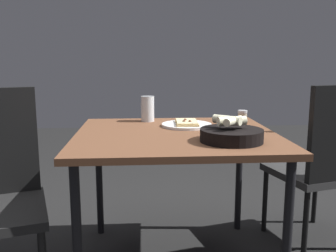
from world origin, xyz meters
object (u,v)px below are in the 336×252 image
at_px(dining_table, 176,145).
at_px(pepper_shaker, 242,118).
at_px(pizza_plate, 187,124).
at_px(bread_basket, 231,134).
at_px(beer_glass, 148,110).
at_px(chair_near, 326,159).

relative_size(dining_table, pepper_shaker, 13.10).
xyz_separation_m(pizza_plate, pepper_shaker, (-0.06, 0.32, 0.02)).
relative_size(pizza_plate, bread_basket, 0.97).
height_order(pizza_plate, pepper_shaker, pepper_shaker).
distance_m(pizza_plate, beer_glass, 0.28).
bearing_deg(chair_near, bread_basket, -60.70).
distance_m(pepper_shaker, chair_near, 0.51).
bearing_deg(dining_table, pizza_plate, 156.86).
xyz_separation_m(dining_table, bread_basket, (0.22, 0.23, 0.10)).
height_order(pizza_plate, chair_near, chair_near).
bearing_deg(chair_near, pepper_shaker, -102.81).
xyz_separation_m(beer_glass, pepper_shaker, (0.11, 0.53, -0.03)).
relative_size(pizza_plate, beer_glass, 1.84).
xyz_separation_m(bread_basket, beer_glass, (-0.57, -0.36, 0.03)).
bearing_deg(pepper_shaker, chair_near, 77.19).
bearing_deg(beer_glass, chair_near, 77.56).
xyz_separation_m(dining_table, chair_near, (-0.13, 0.85, -0.12)).
distance_m(bread_basket, beer_glass, 0.67).
xyz_separation_m(dining_table, pizza_plate, (-0.17, 0.07, 0.08)).
height_order(dining_table, pepper_shaker, pepper_shaker).
bearing_deg(pizza_plate, pepper_shaker, 100.86).
bearing_deg(chair_near, pizza_plate, -93.00).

